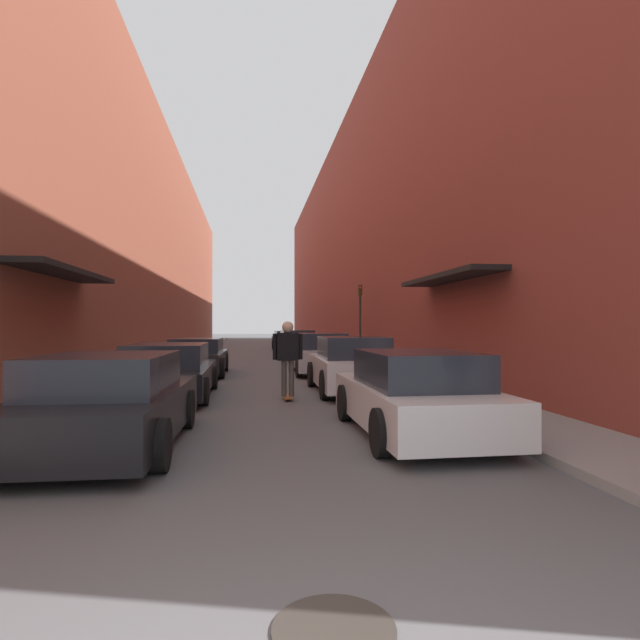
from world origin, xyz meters
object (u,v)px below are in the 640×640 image
parked_car_right_2 (321,354)px  skateboarder (288,351)px  parked_car_right_5 (288,340)px  parked_car_left_1 (169,372)px  parked_car_left_2 (197,357)px  parked_car_right_1 (352,366)px  parked_car_right_0 (415,395)px  parked_car_right_3 (307,348)px  parked_car_right_4 (297,343)px  manhole_cover (334,629)px  traffic_light (360,314)px  parked_car_left_0 (109,404)px

parked_car_right_2 → skateboarder: (-1.58, -5.92, 0.42)m
parked_car_right_5 → parked_car_right_2: bearing=-90.2°
parked_car_left_1 → parked_car_left_2: size_ratio=1.06×
parked_car_right_1 → parked_car_left_2: bearing=131.3°
parked_car_right_1 → parked_car_right_2: 4.92m
parked_car_right_0 → skateboarder: (-1.68, 3.92, 0.48)m
parked_car_right_3 → parked_car_right_4: size_ratio=0.96×
skateboarder → parked_car_right_4: bearing=84.1°
parked_car_right_4 → parked_car_left_2: bearing=-111.8°
parked_car_right_2 → manhole_cover: (-1.96, -14.50, -0.67)m
parked_car_right_4 → traffic_light: 7.40m
parked_car_right_0 → traffic_light: bearing=81.0°
parked_car_right_3 → parked_car_right_5: size_ratio=0.94×
parked_car_left_1 → parked_car_right_1: parked_car_right_1 is taller
parked_car_left_0 → parked_car_right_0: bearing=3.6°
parked_car_right_3 → parked_car_right_2: bearing=-91.2°
parked_car_right_0 → parked_car_right_4: 20.74m
parked_car_right_5 → parked_car_left_1: bearing=-101.4°
parked_car_right_1 → parked_car_right_2: size_ratio=0.94×
parked_car_left_1 → parked_car_right_5: (4.37, 21.58, 0.03)m
parked_car_right_3 → parked_car_right_5: 11.31m
parked_car_right_0 → skateboarder: 4.29m
parked_car_right_1 → parked_car_right_5: (-0.05, 21.27, -0.04)m
parked_car_left_0 → parked_car_right_2: bearing=66.8°
parked_car_right_4 → manhole_cover: (-2.12, -25.41, -0.66)m
parked_car_left_1 → parked_car_left_0: bearing=-90.1°
parked_car_left_0 → parked_car_right_5: parked_car_left_0 is taller
manhole_cover → traffic_light: traffic_light is taller
parked_car_right_4 → traffic_light: bearing=-72.9°
traffic_light → parked_car_right_2: bearing=-120.0°
parked_car_right_5 → parked_car_left_2: bearing=-104.5°
skateboarder → manhole_cover: 8.66m
parked_car_right_2 → parked_car_right_4: size_ratio=0.90×
parked_car_left_1 → traffic_light: size_ratio=1.33×
parked_car_right_4 → parked_car_right_5: size_ratio=0.98×
manhole_cover → parked_car_left_1: bearing=104.3°
parked_car_left_1 → parked_car_left_2: 5.20m
parked_car_left_0 → parked_car_right_3: size_ratio=0.90×
parked_car_left_0 → skateboarder: 5.04m
parked_car_right_1 → parked_car_right_3: parked_car_right_1 is taller
parked_car_left_1 → parked_car_right_3: parked_car_right_3 is taller
parked_car_right_1 → skateboarder: (-1.68, -1.00, 0.43)m
parked_car_right_3 → manhole_cover: size_ratio=6.41×
parked_car_left_0 → parked_car_right_2: 11.00m
parked_car_left_1 → parked_car_right_2: 6.78m
parked_car_right_2 → parked_car_right_3: bearing=88.8°
traffic_light → parked_car_left_1: bearing=-125.7°
skateboarder → parked_car_left_2: bearing=113.9°
traffic_light → parked_car_right_0: bearing=-99.0°
parked_car_left_0 → traffic_light: 15.65m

